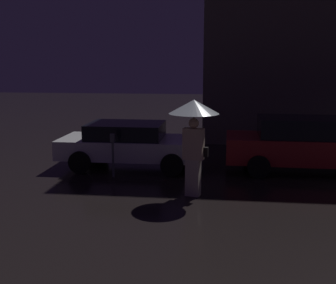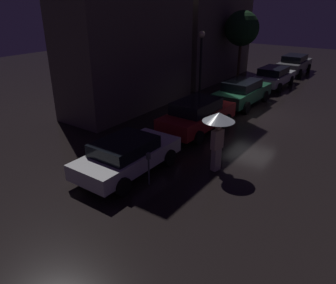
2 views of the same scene
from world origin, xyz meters
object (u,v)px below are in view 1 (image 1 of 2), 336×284
(parked_car_white, at_px, (130,143))
(pedestrian_with_umbrella, at_px, (194,120))
(parking_meter, at_px, (113,150))
(parked_car_red, at_px, (305,144))

(parked_car_white, height_order, pedestrian_with_umbrella, pedestrian_with_umbrella)
(parking_meter, bearing_deg, parked_car_red, 13.02)
(parked_car_white, xyz_separation_m, parking_meter, (-0.24, -1.18, 0.03))
(pedestrian_with_umbrella, bearing_deg, parking_meter, 163.14)
(parked_car_red, xyz_separation_m, parking_meter, (-5.28, -1.22, -0.06))
(parked_car_white, height_order, parking_meter, parked_car_white)
(pedestrian_with_umbrella, relative_size, parking_meter, 1.90)
(parked_car_red, bearing_deg, parked_car_white, -178.31)
(parked_car_red, distance_m, parking_meter, 5.42)
(parked_car_red, height_order, pedestrian_with_umbrella, pedestrian_with_umbrella)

